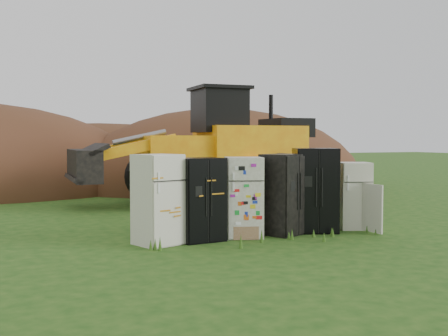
# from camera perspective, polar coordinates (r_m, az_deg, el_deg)

# --- Properties ---
(ground) EXTENTS (120.00, 120.00, 0.00)m
(ground) POSITION_cam_1_polar(r_m,az_deg,el_deg) (12.65, 4.23, -6.86)
(ground) COLOR #1D4813
(ground) RESTS_ON ground
(fridge_leftmost) EXTENTS (1.02, 1.00, 1.85)m
(fridge_leftmost) POSITION_cam_1_polar(r_m,az_deg,el_deg) (11.53, -6.76, -3.20)
(fridge_leftmost) COLOR beige
(fridge_leftmost) RESTS_ON ground
(fridge_black_side) EXTENTS (0.99, 0.81, 1.76)m
(fridge_black_side) POSITION_cam_1_polar(r_m,az_deg,el_deg) (11.87, -2.44, -3.21)
(fridge_black_side) COLOR black
(fridge_black_side) RESTS_ON ground
(fridge_sticker) EXTENTS (0.97, 0.93, 1.76)m
(fridge_sticker) POSITION_cam_1_polar(r_m,az_deg,el_deg) (12.31, 2.02, -2.98)
(fridge_sticker) COLOR silver
(fridge_sticker) RESTS_ON ground
(fridge_dark_mid) EXTENTS (1.16, 1.07, 1.82)m
(fridge_dark_mid) POSITION_cam_1_polar(r_m,az_deg,el_deg) (12.75, 6.11, -2.67)
(fridge_dark_mid) COLOR black
(fridge_dark_mid) RESTS_ON ground
(fridge_black_right) EXTENTS (1.20, 1.11, 1.94)m
(fridge_black_right) POSITION_cam_1_polar(r_m,az_deg,el_deg) (13.18, 9.25, -2.23)
(fridge_black_right) COLOR black
(fridge_black_right) RESTS_ON ground
(fridge_open_door) EXTENTS (0.91, 0.87, 1.60)m
(fridge_open_door) POSITION_cam_1_polar(r_m,az_deg,el_deg) (13.83, 13.05, -2.74)
(fridge_open_door) COLOR beige
(fridge_open_door) RESTS_ON ground
(wheel_loader) EXTENTS (8.21, 3.68, 3.89)m
(wheel_loader) POSITION_cam_1_polar(r_m,az_deg,el_deg) (18.55, -3.31, 2.33)
(wheel_loader) COLOR yellow
(wheel_loader) RESTS_ON ground
(dirt_mound_right) EXTENTS (13.71, 10.06, 7.04)m
(dirt_mound_right) POSITION_cam_1_polar(r_m,az_deg,el_deg) (25.40, -0.20, -1.88)
(dirt_mound_right) COLOR #4E2E19
(dirt_mound_right) RESTS_ON ground
(dirt_mound_back) EXTENTS (18.61, 12.41, 5.94)m
(dirt_mound_back) POSITION_cam_1_polar(r_m,az_deg,el_deg) (29.90, -12.51, -1.22)
(dirt_mound_back) COLOR #4E2E19
(dirt_mound_back) RESTS_ON ground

